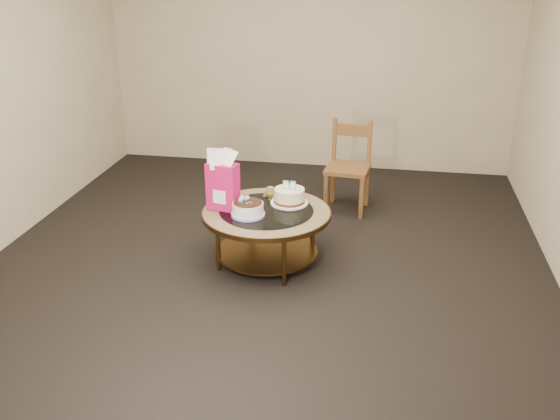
% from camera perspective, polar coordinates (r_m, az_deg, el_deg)
% --- Properties ---
extents(ground, '(5.00, 5.00, 0.00)m').
position_cam_1_polar(ground, '(5.08, -1.21, -4.76)').
color(ground, black).
rests_on(ground, ground).
extents(room_walls, '(4.52, 5.02, 2.61)m').
position_cam_1_polar(room_walls, '(4.57, -1.37, 12.60)').
color(room_walls, tan).
rests_on(room_walls, ground).
extents(coffee_table, '(1.02, 1.02, 0.46)m').
position_cam_1_polar(coffee_table, '(4.92, -1.24, -0.86)').
color(coffee_table, '#563918').
rests_on(coffee_table, ground).
extents(decorated_cake, '(0.26, 0.26, 0.15)m').
position_cam_1_polar(decorated_cake, '(4.78, -2.96, 0.05)').
color(decorated_cake, '#BE9ADA').
rests_on(decorated_cake, coffee_table).
extents(cream_cake, '(0.30, 0.30, 0.19)m').
position_cam_1_polar(cream_cake, '(4.99, 0.86, 1.25)').
color(cream_cake, white).
rests_on(cream_cake, coffee_table).
extents(gift_bag, '(0.26, 0.21, 0.48)m').
position_cam_1_polar(gift_bag, '(4.85, -5.26, 2.73)').
color(gift_bag, '#D8145B').
rests_on(gift_bag, coffee_table).
extents(pillar_candle, '(0.11, 0.11, 0.08)m').
position_cam_1_polar(pillar_candle, '(5.17, -0.89, 1.62)').
color(pillar_candle, '#E1C25C').
rests_on(pillar_candle, coffee_table).
extents(dining_chair, '(0.43, 0.43, 0.86)m').
position_cam_1_polar(dining_chair, '(5.98, 6.27, 3.99)').
color(dining_chair, brown).
rests_on(dining_chair, ground).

